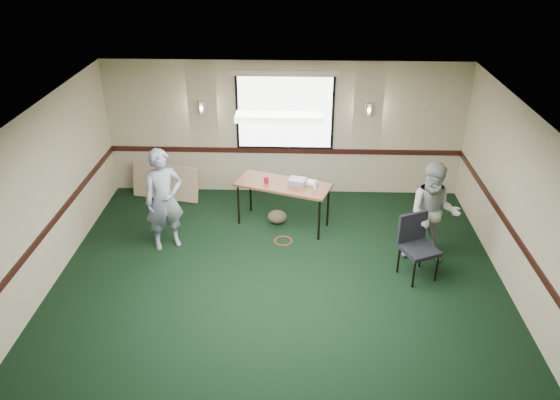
{
  "coord_description": "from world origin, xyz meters",
  "views": [
    {
      "loc": [
        0.26,
        -6.11,
        5.11
      ],
      "look_at": [
        0.0,
        1.3,
        1.2
      ],
      "focal_mm": 35.0,
      "sensor_mm": 36.0,
      "label": 1
    }
  ],
  "objects_px": {
    "projector": "(297,181)",
    "person_right": "(433,214)",
    "conference_chair": "(416,241)",
    "person_left": "(164,200)",
    "folding_table": "(283,187)"
  },
  "relations": [
    {
      "from": "projector",
      "to": "person_right",
      "type": "distance_m",
      "value": 2.42
    },
    {
      "from": "conference_chair",
      "to": "person_left",
      "type": "xyz_separation_m",
      "value": [
        -4.08,
        0.69,
        0.29
      ]
    },
    {
      "from": "folding_table",
      "to": "person_right",
      "type": "bearing_deg",
      "value": -4.32
    },
    {
      "from": "projector",
      "to": "person_left",
      "type": "xyz_separation_m",
      "value": [
        -2.21,
        -0.78,
        0.0
      ]
    },
    {
      "from": "conference_chair",
      "to": "person_right",
      "type": "distance_m",
      "value": 0.58
    },
    {
      "from": "projector",
      "to": "person_left",
      "type": "height_order",
      "value": "person_left"
    },
    {
      "from": "folding_table",
      "to": "conference_chair",
      "type": "relative_size",
      "value": 1.76
    },
    {
      "from": "person_right",
      "to": "folding_table",
      "type": "bearing_deg",
      "value": 166.15
    },
    {
      "from": "folding_table",
      "to": "person_left",
      "type": "height_order",
      "value": "person_left"
    },
    {
      "from": "projector",
      "to": "person_right",
      "type": "bearing_deg",
      "value": -10.36
    },
    {
      "from": "folding_table",
      "to": "projector",
      "type": "height_order",
      "value": "projector"
    },
    {
      "from": "folding_table",
      "to": "person_right",
      "type": "xyz_separation_m",
      "value": [
        2.42,
        -1.05,
        0.08
      ]
    },
    {
      "from": "folding_table",
      "to": "conference_chair",
      "type": "xyz_separation_m",
      "value": [
        2.11,
        -1.47,
        -0.18
      ]
    },
    {
      "from": "folding_table",
      "to": "projector",
      "type": "bearing_deg",
      "value": 19.86
    },
    {
      "from": "person_left",
      "to": "person_right",
      "type": "distance_m",
      "value": 4.39
    }
  ]
}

